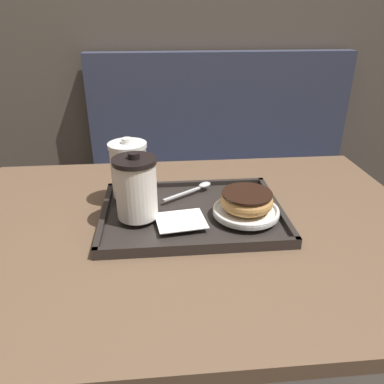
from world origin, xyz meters
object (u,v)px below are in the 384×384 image
coffee_cup_rear (129,169)px  spoon (198,187)px  donut_chocolate_glazed (247,200)px  coffee_cup_front (136,187)px

coffee_cup_rear → spoon: size_ratio=1.11×
coffee_cup_rear → donut_chocolate_glazed: bearing=-24.7°
coffee_cup_front → donut_chocolate_glazed: bearing=-3.3°
coffee_cup_rear → spoon: 0.18m
coffee_cup_front → coffee_cup_rear: 0.11m
coffee_cup_rear → coffee_cup_front: bearing=-78.8°
coffee_cup_rear → spoon: coffee_cup_rear is taller
coffee_cup_rear → donut_chocolate_glazed: 0.29m
spoon → coffee_cup_front: bearing=-174.4°
spoon → coffee_cup_rear: bearing=151.4°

